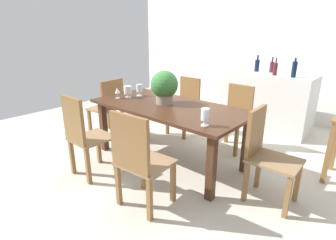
{
  "coord_description": "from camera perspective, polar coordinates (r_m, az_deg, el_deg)",
  "views": [
    {
      "loc": [
        2.14,
        -2.68,
        1.68
      ],
      "look_at": [
        -0.03,
        -0.23,
        0.55
      ],
      "focal_mm": 28.32,
      "sensor_mm": 36.0,
      "label": 1
    }
  ],
  "objects": [
    {
      "name": "dining_table",
      "position": [
        3.39,
        0.17,
        1.61
      ],
      "size": [
        2.02,
        0.98,
        0.76
      ],
      "color": "#422616",
      "rests_on": "ground"
    },
    {
      "name": "wine_bottle_dark",
      "position": [
        4.88,
        21.43,
        10.66
      ],
      "size": [
        0.07,
        0.07,
        0.26
      ],
      "color": "#511E28",
      "rests_on": "kitchen_counter"
    },
    {
      "name": "potted_plant_floor",
      "position": [
        5.8,
        -1.38,
        5.79
      ],
      "size": [
        0.51,
        0.51,
        0.65
      ],
      "color": "#9E9384",
      "rests_on": "ground"
    },
    {
      "name": "crystal_vase_center_near",
      "position": [
        3.76,
        -8.66,
        6.31
      ],
      "size": [
        0.11,
        0.11,
        0.17
      ],
      "color": "silver",
      "rests_on": "dining_table"
    },
    {
      "name": "crystal_vase_left",
      "position": [
        3.84,
        -6.18,
        6.62
      ],
      "size": [
        0.09,
        0.09,
        0.17
      ],
      "color": "silver",
      "rests_on": "dining_table"
    },
    {
      "name": "flower_centerpiece",
      "position": [
        3.39,
        -0.77,
        7.29
      ],
      "size": [
        0.35,
        0.35,
        0.42
      ],
      "color": "gray",
      "rests_on": "dining_table"
    },
    {
      "name": "back_wall",
      "position": [
        5.71,
        20.12,
        14.1
      ],
      "size": [
        6.4,
        0.1,
        2.6
      ],
      "primitive_type": "cube",
      "color": "white",
      "rests_on": "ground"
    },
    {
      "name": "wine_bottle_green",
      "position": [
        4.92,
        18.62,
        11.13
      ],
      "size": [
        0.08,
        0.08,
        0.28
      ],
      "color": "#0F1E38",
      "rests_on": "kitchen_counter"
    },
    {
      "name": "wine_bottle_clear",
      "position": [
        4.5,
        25.53,
        9.85
      ],
      "size": [
        0.07,
        0.07,
        0.29
      ],
      "color": "#0F1E38",
      "rests_on": "kitchen_counter"
    },
    {
      "name": "kitchen_counter",
      "position": [
        4.91,
        20.43,
        3.8
      ],
      "size": [
        1.45,
        0.64,
        0.98
      ],
      "primitive_type": "cube",
      "color": "silver",
      "rests_on": "ground"
    },
    {
      "name": "chair_near_right",
      "position": [
        2.49,
        -6.53,
        -7.98
      ],
      "size": [
        0.51,
        0.47,
        0.99
      ],
      "rotation": [
        0.0,
        0.0,
        3.22
      ],
      "color": "brown",
      "rests_on": "ground"
    },
    {
      "name": "chair_head_end",
      "position": [
        4.35,
        -12.58,
        3.25
      ],
      "size": [
        0.47,
        0.51,
        0.94
      ],
      "rotation": [
        0.0,
        0.0,
        -1.47
      ],
      "color": "brown",
      "rests_on": "ground"
    },
    {
      "name": "chair_foot_end",
      "position": [
        2.81,
        20.16,
        -6.42
      ],
      "size": [
        0.49,
        0.42,
        0.95
      ],
      "rotation": [
        0.0,
        0.0,
        1.61
      ],
      "color": "brown",
      "rests_on": "ground"
    },
    {
      "name": "chair_far_right",
      "position": [
        3.94,
        14.42,
        1.29
      ],
      "size": [
        0.43,
        0.42,
        0.93
      ],
      "rotation": [
        0.0,
        0.0,
        -0.03
      ],
      "color": "brown",
      "rests_on": "ground"
    },
    {
      "name": "ground_plane",
      "position": [
        3.82,
        2.73,
        -7.09
      ],
      "size": [
        7.04,
        7.04,
        0.0
      ],
      "primitive_type": "plane",
      "color": "beige"
    },
    {
      "name": "wine_bottle_tall",
      "position": [
        4.59,
        22.07,
        10.18
      ],
      "size": [
        0.07,
        0.07,
        0.27
      ],
      "color": "#511E28",
      "rests_on": "kitchen_counter"
    },
    {
      "name": "chair_near_left",
      "position": [
        3.18,
        -17.73,
        -2.8
      ],
      "size": [
        0.42,
        0.45,
        0.99
      ],
      "rotation": [
        0.0,
        0.0,
        3.14
      ],
      "color": "brown",
      "rests_on": "ground"
    },
    {
      "name": "wine_glass",
      "position": [
        3.75,
        -10.86,
        6.18
      ],
      "size": [
        0.07,
        0.07,
        0.15
      ],
      "color": "silver",
      "rests_on": "dining_table"
    },
    {
      "name": "chair_far_left",
      "position": [
        4.41,
        3.9,
        3.72
      ],
      "size": [
        0.43,
        0.43,
        0.93
      ],
      "rotation": [
        0.0,
        0.0,
        0.01
      ],
      "color": "brown",
      "rests_on": "ground"
    },
    {
      "name": "crystal_vase_right",
      "position": [
        2.63,
        8.01,
        0.95
      ],
      "size": [
        0.09,
        0.09,
        0.18
      ],
      "color": "silver",
      "rests_on": "dining_table"
    }
  ]
}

